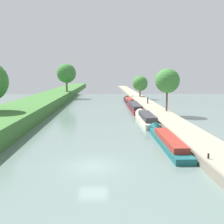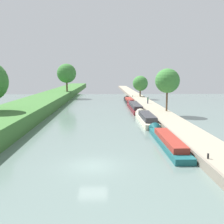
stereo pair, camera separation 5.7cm
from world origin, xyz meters
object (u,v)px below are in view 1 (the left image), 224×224
at_px(narrowboat_cream, 146,118).
at_px(mooring_bollard_far, 133,96).
at_px(narrowboat_teal, 167,140).
at_px(mooring_bollard_near, 208,156).
at_px(narrowboat_black, 128,100).
at_px(person_walking, 148,100).
at_px(narrowboat_maroon, 134,107).

bearing_deg(narrowboat_cream, mooring_bollard_far, 87.17).
bearing_deg(narrowboat_cream, narrowboat_teal, -89.14).
relative_size(mooring_bollard_near, mooring_bollard_far, 1.00).
bearing_deg(narrowboat_black, mooring_bollard_near, -88.06).
distance_m(person_walking, mooring_bollard_near, 40.76).
relative_size(person_walking, mooring_bollard_far, 3.69).
bearing_deg(mooring_bollard_near, narrowboat_cream, 94.90).
xyz_separation_m(narrowboat_teal, mooring_bollard_near, (1.64, -7.82, 0.59)).
relative_size(narrowboat_maroon, mooring_bollard_far, 38.30).
height_order(narrowboat_teal, person_walking, person_walking).
height_order(narrowboat_cream, person_walking, person_walking).
height_order(narrowboat_cream, mooring_bollard_far, narrowboat_cream).
bearing_deg(narrowboat_black, mooring_bollard_far, 73.38).
bearing_deg(narrowboat_teal, narrowboat_cream, 90.86).
bearing_deg(narrowboat_teal, mooring_bollard_near, -78.16).
xyz_separation_m(narrowboat_maroon, narrowboat_black, (0.16, 15.92, -0.14)).
distance_m(narrowboat_maroon, narrowboat_black, 15.92).
height_order(narrowboat_cream, narrowboat_black, narrowboat_cream).
relative_size(narrowboat_teal, person_walking, 8.56).
xyz_separation_m(person_walking, mooring_bollard_far, (-1.63, 18.07, -0.65)).
relative_size(narrowboat_teal, mooring_bollard_far, 31.57).
distance_m(narrowboat_cream, mooring_bollard_near, 21.56).
distance_m(narrowboat_teal, person_walking, 33.09).
distance_m(narrowboat_black, person_walking, 12.61).
relative_size(narrowboat_cream, narrowboat_black, 1.00).
bearing_deg(mooring_bollard_far, mooring_bollard_near, -90.00).
height_order(narrowboat_maroon, narrowboat_black, narrowboat_maroon).
xyz_separation_m(narrowboat_cream, mooring_bollard_far, (1.84, 37.31, 0.44)).
xyz_separation_m(narrowboat_black, person_walking, (3.42, -12.07, 1.27)).
distance_m(narrowboat_teal, narrowboat_black, 44.97).
xyz_separation_m(narrowboat_cream, person_walking, (3.48, 19.24, 1.09)).
bearing_deg(mooring_bollard_far, narrowboat_black, -106.62).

